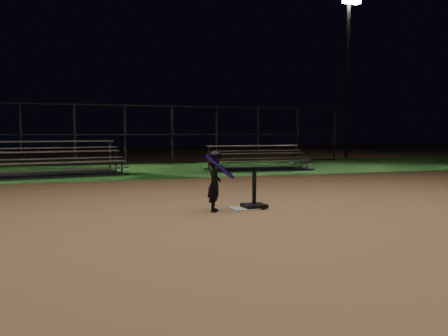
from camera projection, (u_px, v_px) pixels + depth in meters
ground at (244, 209)px, 8.75m from camera, size 80.00×80.00×0.00m
grass_strip at (139, 169)px, 18.13m from camera, size 60.00×8.00×0.01m
home_plate at (244, 208)px, 8.75m from camera, size 0.45×0.45×0.02m
batting_tee at (254, 201)px, 8.80m from camera, size 0.38×0.38×0.65m
child_batter at (215, 179)px, 8.46m from camera, size 0.58×0.47×1.03m
bleacher_left at (49, 169)px, 15.44m from camera, size 4.68×2.86×1.07m
bleacher_right at (259, 165)px, 17.88m from camera, size 3.55×1.78×0.86m
backstop_fence at (125, 134)px, 20.86m from camera, size 20.08×0.08×2.50m
light_pole_right at (348, 64)px, 26.50m from camera, size 0.90×0.53×8.30m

